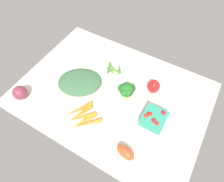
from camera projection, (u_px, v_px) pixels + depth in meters
The scene contains 9 objects.
tablecloth at pixel (112, 94), 114.37cm from camera, with size 104.00×76.00×2.00cm, color silver.
berry_basket at pixel (154, 119), 100.49cm from camera, with size 11.39×11.39×7.00cm.
broccoli_head at pixel (127, 90), 105.77cm from camera, with size 9.00×9.60×11.40cm.
leafy_greens_clump at pixel (80, 82), 115.29cm from camera, with size 24.87×20.20×4.67cm, color #3E6D46.
bell_pepper_red at pixel (154, 86), 111.03cm from camera, with size 6.87×6.87×8.46cm, color red.
okra_pile at pixel (115, 69), 122.76cm from camera, with size 13.23×11.23×1.97cm.
roma_tomato at pixel (125, 152), 91.58cm from camera, with size 9.54×4.81×4.81cm, color #D74D24.
carrot_bunch at pixel (82, 117), 103.46cm from camera, with size 19.91×18.96×2.66cm.
red_onion_near_basket at pixel (20, 93), 108.95cm from camera, with size 7.77×7.77×7.77cm, color #853348.
Camera 1 is at (-32.71, 55.98, 95.23)cm, focal length 32.26 mm.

